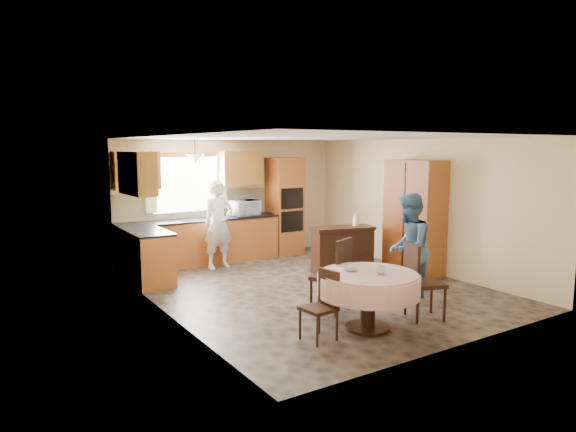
# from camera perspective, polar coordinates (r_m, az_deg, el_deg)

# --- Properties ---
(floor) EXTENTS (5.00, 6.00, 0.01)m
(floor) POSITION_cam_1_polar(r_m,az_deg,el_deg) (8.69, 2.66, -8.00)
(floor) COLOR brown
(floor) RESTS_ON ground
(ceiling) EXTENTS (5.00, 6.00, 0.01)m
(ceiling) POSITION_cam_1_polar(r_m,az_deg,el_deg) (8.37, 2.77, 8.72)
(ceiling) COLOR white
(ceiling) RESTS_ON wall_back
(wall_back) EXTENTS (5.00, 0.02, 2.50)m
(wall_back) POSITION_cam_1_polar(r_m,az_deg,el_deg) (11.01, -6.34, 1.91)
(wall_back) COLOR beige
(wall_back) RESTS_ON floor
(wall_front) EXTENTS (5.00, 0.02, 2.50)m
(wall_front) POSITION_cam_1_polar(r_m,az_deg,el_deg) (6.26, 18.79, -2.81)
(wall_front) COLOR beige
(wall_front) RESTS_ON floor
(wall_left) EXTENTS (0.02, 6.00, 2.50)m
(wall_left) POSITION_cam_1_polar(r_m,az_deg,el_deg) (7.30, -13.53, -1.17)
(wall_left) COLOR beige
(wall_left) RESTS_ON floor
(wall_right) EXTENTS (0.02, 6.00, 2.50)m
(wall_right) POSITION_cam_1_polar(r_m,az_deg,el_deg) (10.08, 14.41, 1.19)
(wall_right) COLOR beige
(wall_right) RESTS_ON floor
(window) EXTENTS (1.40, 0.03, 1.10)m
(window) POSITION_cam_1_polar(r_m,az_deg,el_deg) (10.56, -11.20, 3.47)
(window) COLOR white
(window) RESTS_ON wall_back
(curtain_left) EXTENTS (0.22, 0.02, 1.15)m
(curtain_left) POSITION_cam_1_polar(r_m,az_deg,el_deg) (10.26, -15.01, 3.52)
(curtain_left) COLOR white
(curtain_left) RESTS_ON wall_back
(curtain_right) EXTENTS (0.22, 0.02, 1.15)m
(curtain_right) POSITION_cam_1_polar(r_m,az_deg,el_deg) (10.80, -7.40, 3.91)
(curtain_right) COLOR white
(curtain_right) RESTS_ON wall_back
(base_cab_back) EXTENTS (3.30, 0.60, 0.88)m
(base_cab_back) POSITION_cam_1_polar(r_m,az_deg,el_deg) (10.50, -9.71, -2.90)
(base_cab_back) COLOR #C07233
(base_cab_back) RESTS_ON floor
(counter_back) EXTENTS (3.30, 0.64, 0.04)m
(counter_back) POSITION_cam_1_polar(r_m,az_deg,el_deg) (10.43, -9.77, -0.41)
(counter_back) COLOR black
(counter_back) RESTS_ON base_cab_back
(base_cab_left) EXTENTS (0.60, 1.20, 0.88)m
(base_cab_left) POSITION_cam_1_polar(r_m,az_deg,el_deg) (9.22, -15.29, -4.53)
(base_cab_left) COLOR #C07233
(base_cab_left) RESTS_ON floor
(counter_left) EXTENTS (0.64, 1.20, 0.04)m
(counter_left) POSITION_cam_1_polar(r_m,az_deg,el_deg) (9.14, -15.39, -1.71)
(counter_left) COLOR black
(counter_left) RESTS_ON base_cab_left
(backsplash) EXTENTS (3.30, 0.02, 0.55)m
(backsplash) POSITION_cam_1_polar(r_m,az_deg,el_deg) (10.66, -10.41, 1.26)
(backsplash) COLOR beige
(backsplash) RESTS_ON wall_back
(wall_cab_left) EXTENTS (0.85, 0.33, 0.72)m
(wall_cab_left) POSITION_cam_1_polar(r_m,az_deg,el_deg) (10.07, -16.53, 4.87)
(wall_cab_left) COLOR #AF6F2B
(wall_cab_left) RESTS_ON wall_back
(wall_cab_right) EXTENTS (0.90, 0.33, 0.72)m
(wall_cab_right) POSITION_cam_1_polar(r_m,az_deg,el_deg) (10.88, -5.29, 5.34)
(wall_cab_right) COLOR #AF6F2B
(wall_cab_right) RESTS_ON wall_back
(wall_cab_side) EXTENTS (0.33, 1.20, 0.72)m
(wall_cab_side) POSITION_cam_1_polar(r_m,az_deg,el_deg) (8.99, -16.44, 4.58)
(wall_cab_side) COLOR #AF6F2B
(wall_cab_side) RESTS_ON wall_left
(oven_tower) EXTENTS (0.66, 0.62, 2.12)m
(oven_tower) POSITION_cam_1_polar(r_m,az_deg,el_deg) (11.32, -0.40, 1.14)
(oven_tower) COLOR #C07233
(oven_tower) RESTS_ON floor
(oven_upper) EXTENTS (0.56, 0.01, 0.45)m
(oven_upper) POSITION_cam_1_polar(r_m,az_deg,el_deg) (11.03, 0.48, 1.97)
(oven_upper) COLOR black
(oven_upper) RESTS_ON oven_tower
(oven_lower) EXTENTS (0.56, 0.01, 0.45)m
(oven_lower) POSITION_cam_1_polar(r_m,az_deg,el_deg) (11.09, 0.47, -0.60)
(oven_lower) COLOR black
(oven_lower) RESTS_ON oven_tower
(pendant) EXTENTS (0.36, 0.36, 0.18)m
(pendant) POSITION_cam_1_polar(r_m,az_deg,el_deg) (10.09, -10.27, 6.27)
(pendant) COLOR beige
(pendant) RESTS_ON ceiling
(sideboard) EXTENTS (1.23, 0.73, 0.82)m
(sideboard) POSITION_cam_1_polar(r_m,az_deg,el_deg) (9.66, 6.06, -3.92)
(sideboard) COLOR #341B0E
(sideboard) RESTS_ON floor
(space_heater) EXTENTS (0.42, 0.32, 0.54)m
(space_heater) POSITION_cam_1_polar(r_m,az_deg,el_deg) (10.06, 12.79, -4.43)
(space_heater) COLOR black
(space_heater) RESTS_ON floor
(cupboard) EXTENTS (0.55, 1.11, 2.11)m
(cupboard) POSITION_cam_1_polar(r_m,az_deg,el_deg) (9.80, 13.87, -0.12)
(cupboard) COLOR #C07233
(cupboard) RESTS_ON floor
(dining_table) EXTENTS (1.31, 1.31, 0.75)m
(dining_table) POSITION_cam_1_polar(r_m,az_deg,el_deg) (6.73, 8.91, -7.61)
(dining_table) COLOR #341B0E
(dining_table) RESTS_ON floor
(chair_left) EXTENTS (0.41, 0.41, 0.86)m
(chair_left) POSITION_cam_1_polar(r_m,az_deg,el_deg) (6.36, 3.89, -9.46)
(chair_left) COLOR #341B0E
(chair_left) RESTS_ON floor
(chair_back) EXTENTS (0.61, 0.61, 1.07)m
(chair_back) POSITION_cam_1_polar(r_m,az_deg,el_deg) (7.35, 5.33, -6.17)
(chair_back) COLOR #341B0E
(chair_back) RESTS_ON floor
(chair_right) EXTENTS (0.59, 0.59, 1.05)m
(chair_right) POSITION_cam_1_polar(r_m,az_deg,el_deg) (7.27, 14.42, -6.61)
(chair_right) COLOR #341B0E
(chair_right) RESTS_ON floor
(framed_picture) EXTENTS (0.06, 0.62, 0.51)m
(framed_picture) POSITION_cam_1_polar(r_m,az_deg,el_deg) (10.48, 11.72, 3.92)
(framed_picture) COLOR gold
(framed_picture) RESTS_ON wall_right
(microwave) EXTENTS (0.62, 0.47, 0.32)m
(microwave) POSITION_cam_1_polar(r_m,az_deg,el_deg) (10.78, -4.81, 0.89)
(microwave) COLOR silver
(microwave) RESTS_ON counter_back
(person_sink) EXTENTS (0.65, 0.45, 1.71)m
(person_sink) POSITION_cam_1_polar(r_m,az_deg,el_deg) (10.03, -7.73, -0.93)
(person_sink) COLOR silver
(person_sink) RESTS_ON floor
(person_dining) EXTENTS (1.02, 0.96, 1.66)m
(person_dining) POSITION_cam_1_polar(r_m,az_deg,el_deg) (7.98, 13.22, -3.48)
(person_dining) COLOR #3E6389
(person_dining) RESTS_ON floor
(bowl_sideboard) EXTENTS (0.23, 0.23, 0.05)m
(bowl_sideboard) POSITION_cam_1_polar(r_m,az_deg,el_deg) (9.36, 4.32, -1.55)
(bowl_sideboard) COLOR #B2B2B2
(bowl_sideboard) RESTS_ON sideboard
(bottle_sideboard) EXTENTS (0.12, 0.12, 0.30)m
(bottle_sideboard) POSITION_cam_1_polar(r_m,az_deg,el_deg) (9.76, 7.53, -0.48)
(bottle_sideboard) COLOR silver
(bottle_sideboard) RESTS_ON sideboard
(cup_table) EXTENTS (0.15, 0.15, 0.10)m
(cup_table) POSITION_cam_1_polar(r_m,az_deg,el_deg) (6.64, 10.21, -5.93)
(cup_table) COLOR #B2B2B2
(cup_table) RESTS_ON dining_table
(bowl_table) EXTENTS (0.23, 0.23, 0.06)m
(bowl_table) POSITION_cam_1_polar(r_m,az_deg,el_deg) (6.75, 6.94, -5.80)
(bowl_table) COLOR #B2B2B2
(bowl_table) RESTS_ON dining_table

